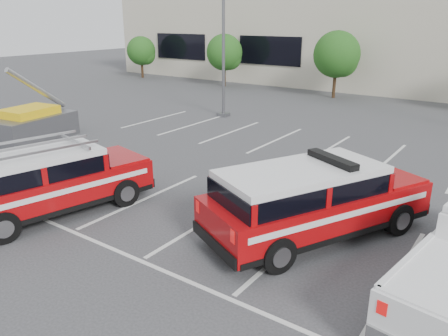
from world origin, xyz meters
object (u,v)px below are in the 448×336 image
at_px(tree_mid_left, 338,56).
at_px(tree_left, 226,54).
at_px(fire_chief_suv, 314,205).
at_px(utility_rig, 28,125).
at_px(light_pole_left, 223,27).
at_px(tree_far_left, 142,52).
at_px(convention_building, 444,30).
at_px(ladder_suv, 49,185).

bearing_deg(tree_mid_left, tree_left, -180.00).
xyz_separation_m(tree_left, fire_chief_suv, (17.80, -21.18, -1.87)).
distance_m(fire_chief_suv, utility_rig, 15.66).
bearing_deg(light_pole_left, tree_far_left, 149.29).
xyz_separation_m(convention_building, tree_mid_left, (-5.09, -9.82, -1.68)).
distance_m(convention_building, tree_far_left, 27.03).
distance_m(convention_building, utility_rig, 32.70).
height_order(tree_left, fire_chief_suv, tree_left).
bearing_deg(convention_building, ladder_suv, -97.42).
distance_m(tree_left, fire_chief_suv, 27.73).
relative_size(tree_far_left, light_pole_left, 0.39).
relative_size(convention_building, light_pole_left, 5.86).
distance_m(tree_mid_left, fire_chief_suv, 22.67).
xyz_separation_m(convention_building, fire_chief_suv, (2.71, -31.00, -3.82)).
bearing_deg(tree_left, tree_far_left, -180.00).
xyz_separation_m(tree_mid_left, utility_rig, (-7.82, -19.96, -2.33)).
bearing_deg(utility_rig, fire_chief_suv, -12.48).
distance_m(convention_building, tree_left, 18.11).
bearing_deg(tree_mid_left, ladder_suv, -88.51).
bearing_deg(tree_far_left, ladder_suv, -49.81).
bearing_deg(fire_chief_suv, light_pole_left, 160.82).
relative_size(tree_left, utility_rig, 0.98).
distance_m(light_pole_left, ladder_suv, 15.46).
height_order(convention_building, ladder_suv, convention_building).
bearing_deg(tree_left, tree_mid_left, 0.00).
height_order(tree_far_left, tree_mid_left, tree_mid_left).
bearing_deg(convention_building, tree_far_left, -158.63).
bearing_deg(light_pole_left, ladder_suv, -75.47).
xyz_separation_m(tree_left, light_pole_left, (6.91, -10.05, 2.41)).
bearing_deg(tree_far_left, fire_chief_suv, -37.31).
height_order(tree_far_left, fire_chief_suv, tree_far_left).
xyz_separation_m(convention_building, ladder_suv, (-4.46, -34.24, -3.82)).
height_order(tree_mid_left, ladder_suv, tree_mid_left).
xyz_separation_m(convention_building, tree_left, (-15.09, -9.82, -1.95)).
bearing_deg(tree_left, utility_rig, -83.76).
distance_m(tree_mid_left, utility_rig, 21.56).
bearing_deg(fire_chief_suv, utility_rig, -158.02).
relative_size(tree_left, ladder_suv, 0.73).
bearing_deg(convention_building, tree_mid_left, -117.40).
height_order(tree_far_left, ladder_suv, tree_far_left).
bearing_deg(convention_building, light_pole_left, -112.39).
xyz_separation_m(tree_far_left, light_pole_left, (16.91, -10.05, 2.68)).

